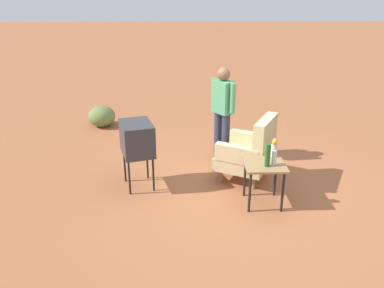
{
  "coord_description": "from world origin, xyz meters",
  "views": [
    {
      "loc": [
        5.43,
        -0.79,
        2.9
      ],
      "look_at": [
        -0.14,
        -0.65,
        0.65
      ],
      "focal_mm": 36.83,
      "sensor_mm": 36.0,
      "label": 1
    }
  ],
  "objects": [
    {
      "name": "armchair",
      "position": [
        -0.19,
        0.26,
        0.5
      ],
      "size": [
        1.03,
        1.04,
        1.06
      ],
      "color": "#937047",
      "rests_on": "ground"
    },
    {
      "name": "side_table",
      "position": [
        0.54,
        0.34,
        0.53
      ],
      "size": [
        0.56,
        0.56,
        0.63
      ],
      "color": "black",
      "rests_on": "ground"
    },
    {
      "name": "shrub_near",
      "position": [
        -2.86,
        -2.57,
        0.23
      ],
      "size": [
        0.59,
        0.59,
        0.46
      ],
      "primitive_type": "ellipsoid",
      "color": "olive",
      "rests_on": "ground"
    },
    {
      "name": "bottle_short_clear",
      "position": [
        0.58,
        0.45,
        0.73
      ],
      "size": [
        0.06,
        0.06,
        0.2
      ],
      "primitive_type": "cylinder",
      "color": "silver",
      "rests_on": "side_table"
    },
    {
      "name": "ground_plane",
      "position": [
        0.0,
        0.0,
        0.0
      ],
      "size": [
        60.0,
        60.0,
        0.0
      ],
      "primitive_type": "plane",
      "color": "#A05B38"
    },
    {
      "name": "bottle_wine_green",
      "position": [
        0.62,
        0.35,
        0.79
      ],
      "size": [
        0.07,
        0.07,
        0.32
      ],
      "primitive_type": "cylinder",
      "color": "#1E5623",
      "rests_on": "side_table"
    },
    {
      "name": "flower_vase",
      "position": [
        0.3,
        0.51,
        0.77
      ],
      "size": [
        0.15,
        0.1,
        0.27
      ],
      "color": "silver",
      "rests_on": "side_table"
    },
    {
      "name": "person_standing",
      "position": [
        -1.05,
        -0.1,
        0.94
      ],
      "size": [
        0.48,
        0.39,
        1.64
      ],
      "color": "#2D3347",
      "rests_on": "ground"
    },
    {
      "name": "tv_on_stand",
      "position": [
        -0.03,
        -1.47,
        0.78
      ],
      "size": [
        0.7,
        0.59,
        1.03
      ],
      "color": "black",
      "rests_on": "ground"
    }
  ]
}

